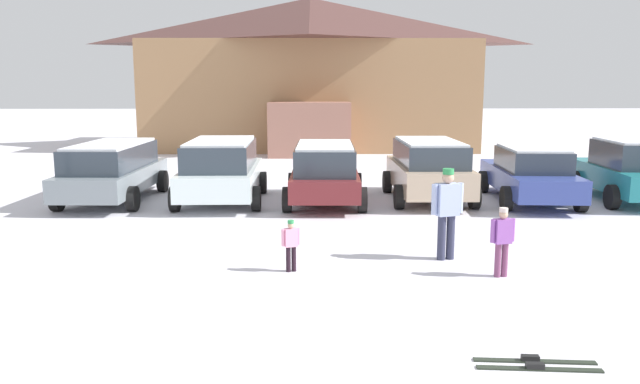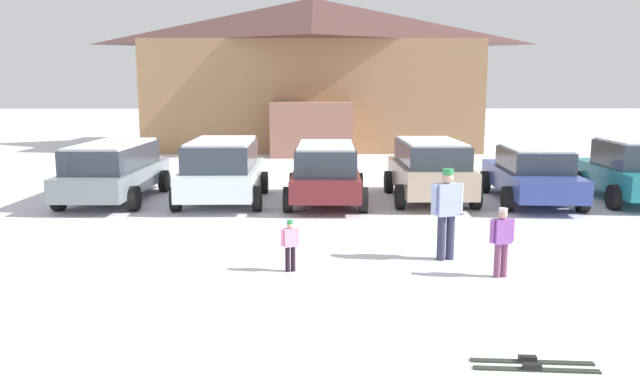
% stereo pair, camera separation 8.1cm
% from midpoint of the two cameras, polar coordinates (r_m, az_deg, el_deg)
% --- Properties ---
extents(ski_lodge, '(16.56, 11.06, 7.54)m').
position_cam_midpoint_polar(ski_lodge, '(32.93, -0.57, 10.92)').
color(ski_lodge, '#9D744D').
rests_on(ski_lodge, ground).
extents(parked_grey_wagon, '(2.24, 4.76, 1.60)m').
position_cam_midpoint_polar(parked_grey_wagon, '(17.91, -18.18, 1.99)').
color(parked_grey_wagon, gray).
rests_on(parked_grey_wagon, ground).
extents(parked_white_suv, '(2.28, 4.26, 1.69)m').
position_cam_midpoint_polar(parked_white_suv, '(17.04, -8.76, 2.12)').
color(parked_white_suv, white).
rests_on(parked_white_suv, ground).
extents(parked_maroon_van, '(2.20, 4.16, 1.60)m').
position_cam_midpoint_polar(parked_maroon_van, '(16.66, 0.68, 1.92)').
color(parked_maroon_van, maroon).
rests_on(parked_maroon_van, ground).
extents(parked_beige_suv, '(2.17, 4.10, 1.66)m').
position_cam_midpoint_polar(parked_beige_suv, '(17.33, 10.13, 2.17)').
color(parked_beige_suv, tan).
rests_on(parked_beige_suv, ground).
extents(parked_blue_hatchback, '(2.31, 4.63, 1.51)m').
position_cam_midpoint_polar(parked_blue_hatchback, '(17.78, 18.88, 1.59)').
color(parked_blue_hatchback, '#344595').
rests_on(parked_blue_hatchback, ground).
extents(parked_teal_hatchback, '(2.35, 4.26, 1.69)m').
position_cam_midpoint_polar(parked_teal_hatchback, '(18.97, 26.80, 1.76)').
color(parked_teal_hatchback, '#1F797F').
rests_on(parked_teal_hatchback, ground).
extents(skier_adult_in_blue_parka, '(0.60, 0.34, 1.67)m').
position_cam_midpoint_polar(skier_adult_in_blue_parka, '(11.44, 11.71, -1.51)').
color(skier_adult_in_blue_parka, '#30334B').
rests_on(skier_adult_in_blue_parka, ground).
extents(skier_child_in_pink_snowsuit, '(0.32, 0.18, 0.89)m').
position_cam_midpoint_polar(skier_child_in_pink_snowsuit, '(10.59, -2.52, -4.64)').
color(skier_child_in_pink_snowsuit, black).
rests_on(skier_child_in_pink_snowsuit, ground).
extents(skier_child_in_purple_jacket, '(0.42, 0.22, 1.16)m').
position_cam_midpoint_polar(skier_child_in_purple_jacket, '(10.68, 16.49, -4.08)').
color(skier_child_in_purple_jacket, '#763D61').
rests_on(skier_child_in_purple_jacket, ground).
extents(pair_of_skis, '(1.41, 0.41, 0.08)m').
position_cam_midpoint_polar(pair_of_skis, '(7.69, 19.18, -14.70)').
color(pair_of_skis, '#242C21').
rests_on(pair_of_skis, ground).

